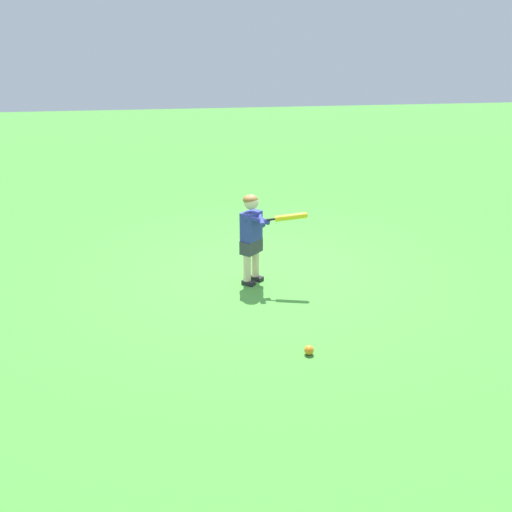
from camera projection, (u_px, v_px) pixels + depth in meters
name	position (u px, v px, depth m)	size (l,w,h in m)	color
ground_plane	(266.00, 273.00, 6.77)	(40.00, 40.00, 0.00)	#479338
child_batter	(254.00, 231.00, 6.26)	(0.77, 0.39, 1.08)	#232328
play_ball_midfield	(309.00, 350.00, 4.95)	(0.09, 0.09, 0.09)	orange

